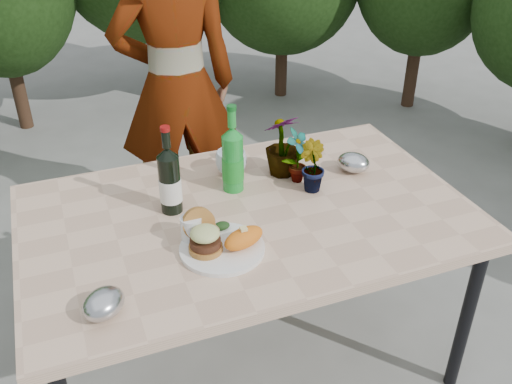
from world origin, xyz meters
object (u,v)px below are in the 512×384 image
object	(u,v)px
wine_bottle	(170,181)
person	(176,87)
patio_table	(248,225)
dinner_plate	(222,249)

from	to	relation	value
wine_bottle	person	size ratio (longest dim) A/B	0.20
patio_table	dinner_plate	size ratio (longest dim) A/B	5.71
patio_table	dinner_plate	distance (m)	0.25
dinner_plate	wine_bottle	distance (m)	0.33
person	dinner_plate	bearing A→B (deg)	87.26
dinner_plate	person	distance (m)	1.23
wine_bottle	person	world-z (taller)	person
patio_table	wine_bottle	distance (m)	0.33
wine_bottle	person	xyz separation A→B (m)	(0.26, 0.92, -0.02)
patio_table	dinner_plate	bearing A→B (deg)	-130.80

